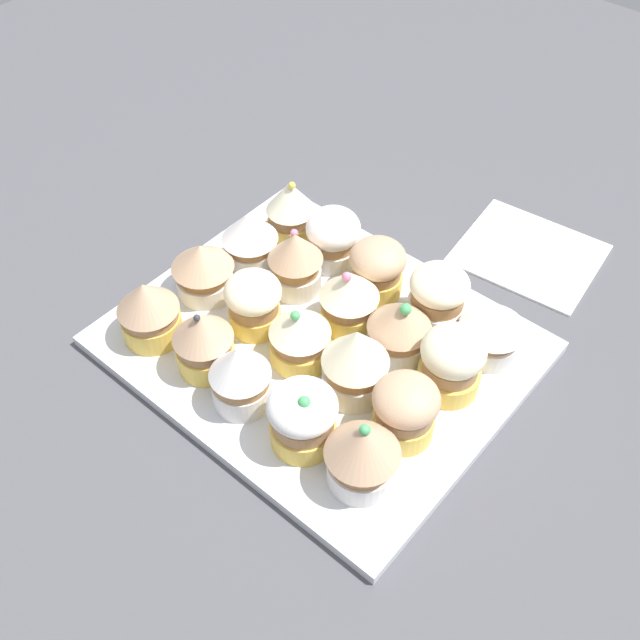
% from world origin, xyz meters
% --- Properties ---
extents(ground_plane, '(1.80, 1.80, 0.03)m').
position_xyz_m(ground_plane, '(0.00, 0.00, -0.01)').
color(ground_plane, '#4C4C51').
extents(baking_tray, '(0.32, 0.38, 0.01)m').
position_xyz_m(baking_tray, '(0.00, 0.00, 0.01)').
color(baking_tray, silver).
rests_on(baking_tray, ground_plane).
extents(cupcake_0, '(0.06, 0.06, 0.08)m').
position_xyz_m(cupcake_0, '(-0.10, -0.13, 0.05)').
color(cupcake_0, white).
rests_on(cupcake_0, baking_tray).
extents(cupcake_1, '(0.06, 0.06, 0.07)m').
position_xyz_m(cupcake_1, '(-0.03, -0.13, 0.05)').
color(cupcake_1, '#EFC651').
rests_on(cupcake_1, baking_tray).
extents(cupcake_2, '(0.06, 0.06, 0.07)m').
position_xyz_m(cupcake_2, '(0.03, -0.13, 0.05)').
color(cupcake_2, '#EFC651').
rests_on(cupcake_2, baking_tray).
extents(cupcake_3, '(0.06, 0.06, 0.06)m').
position_xyz_m(cupcake_3, '(0.10, -0.13, 0.05)').
color(cupcake_3, white).
rests_on(cupcake_3, baking_tray).
extents(cupcake_4, '(0.06, 0.06, 0.07)m').
position_xyz_m(cupcake_4, '(-0.10, -0.06, 0.05)').
color(cupcake_4, '#EFC651').
rests_on(cupcake_4, baking_tray).
extents(cupcake_5, '(0.06, 0.06, 0.08)m').
position_xyz_m(cupcake_5, '(-0.02, -0.06, 0.05)').
color(cupcake_5, white).
rests_on(cupcake_5, baking_tray).
extents(cupcake_6, '(0.06, 0.06, 0.07)m').
position_xyz_m(cupcake_6, '(0.04, -0.07, 0.05)').
color(cupcake_6, white).
rests_on(cupcake_6, baking_tray).
extents(cupcake_7, '(0.06, 0.06, 0.07)m').
position_xyz_m(cupcake_7, '(0.10, -0.07, 0.05)').
color(cupcake_7, white).
rests_on(cupcake_7, baking_tray).
extents(cupcake_8, '(0.06, 0.06, 0.07)m').
position_xyz_m(cupcake_8, '(-0.10, 0.01, 0.05)').
color(cupcake_8, white).
rests_on(cupcake_8, baking_tray).
extents(cupcake_9, '(0.06, 0.06, 0.07)m').
position_xyz_m(cupcake_9, '(-0.03, 0.00, 0.05)').
color(cupcake_9, '#EFC651').
rests_on(cupcake_9, baking_tray).
extents(cupcake_10, '(0.06, 0.06, 0.07)m').
position_xyz_m(cupcake_10, '(0.04, -0.01, 0.05)').
color(cupcake_10, '#EFC651').
rests_on(cupcake_10, baking_tray).
extents(cupcake_11, '(0.06, 0.06, 0.07)m').
position_xyz_m(cupcake_11, '(0.09, 0.00, 0.05)').
color(cupcake_11, '#EFC651').
rests_on(cupcake_11, baking_tray).
extents(cupcake_12, '(0.06, 0.06, 0.08)m').
position_xyz_m(cupcake_12, '(-0.10, 0.06, 0.05)').
color(cupcake_12, '#EFC651').
rests_on(cupcake_12, baking_tray).
extents(cupcake_13, '(0.06, 0.06, 0.07)m').
position_xyz_m(cupcake_13, '(-0.03, 0.06, 0.05)').
color(cupcake_13, '#EFC651').
rests_on(cupcake_13, baking_tray).
extents(cupcake_14, '(0.06, 0.06, 0.08)m').
position_xyz_m(cupcake_14, '(0.04, 0.07, 0.05)').
color(cupcake_14, white).
rests_on(cupcake_14, baking_tray).
extents(cupcake_15, '(0.06, 0.06, 0.07)m').
position_xyz_m(cupcake_15, '(0.10, 0.06, 0.05)').
color(cupcake_15, white).
rests_on(cupcake_15, baking_tray).
extents(cupcake_16, '(0.06, 0.06, 0.07)m').
position_xyz_m(cupcake_16, '(-0.10, 0.13, 0.05)').
color(cupcake_16, '#EFC651').
rests_on(cupcake_16, baking_tray).
extents(cupcake_17, '(0.07, 0.07, 0.06)m').
position_xyz_m(cupcake_17, '(-0.03, 0.14, 0.05)').
color(cupcake_17, white).
rests_on(cupcake_17, baking_tray).
extents(cupcake_18, '(0.06, 0.06, 0.07)m').
position_xyz_m(cupcake_18, '(0.03, 0.13, 0.05)').
color(cupcake_18, white).
rests_on(cupcake_18, baking_tray).
extents(cupcake_19, '(0.05, 0.05, 0.08)m').
position_xyz_m(cupcake_19, '(0.10, 0.13, 0.05)').
color(cupcake_19, '#EFC651').
rests_on(cupcake_19, baking_tray).
extents(napkin, '(0.15, 0.16, 0.01)m').
position_xyz_m(napkin, '(0.26, -0.09, 0.00)').
color(napkin, white).
rests_on(napkin, ground_plane).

